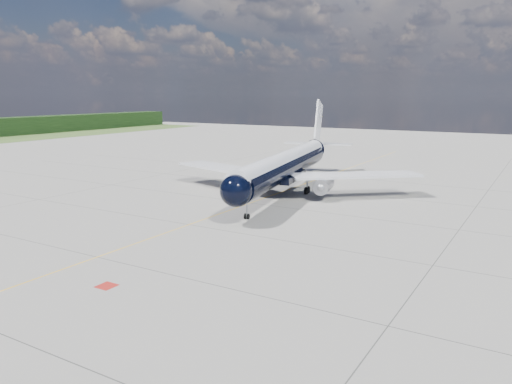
% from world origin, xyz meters
% --- Properties ---
extents(ground, '(320.00, 320.00, 0.00)m').
position_xyz_m(ground, '(0.00, 30.00, 0.00)').
color(ground, gray).
rests_on(ground, ground).
extents(taxiway_centerline, '(0.16, 160.00, 0.01)m').
position_xyz_m(taxiway_centerline, '(0.00, 25.00, 0.00)').
color(taxiway_centerline, '#F4B20C').
rests_on(taxiway_centerline, ground).
extents(red_marking, '(1.60, 1.60, 0.01)m').
position_xyz_m(red_marking, '(6.80, -10.00, 0.00)').
color(red_marking, maroon).
rests_on(red_marking, ground).
extents(main_airliner, '(42.75, 52.69, 15.33)m').
position_xyz_m(main_airliner, '(0.99, 35.16, 4.76)').
color(main_airliner, black).
rests_on(main_airliner, ground).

